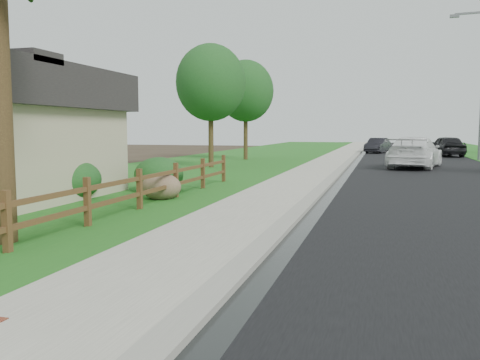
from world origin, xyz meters
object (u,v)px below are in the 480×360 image
(streetlight, at_px, (480,76))
(dark_car_mid, at_px, (446,146))
(ranch_fence, at_px, (116,193))
(white_suv, at_px, (415,152))

(streetlight, bearing_deg, dark_car_mid, 104.48)
(ranch_fence, height_order, white_suv, white_suv)
(white_suv, height_order, streetlight, streetlight)
(ranch_fence, relative_size, streetlight, 1.69)
(ranch_fence, relative_size, dark_car_mid, 3.60)
(ranch_fence, distance_m, dark_car_mid, 33.55)
(ranch_fence, xyz_separation_m, dark_car_mid, (10.80, 31.76, 0.20))
(streetlight, bearing_deg, ranch_fence, -114.42)
(ranch_fence, bearing_deg, streetlight, 65.58)
(ranch_fence, xyz_separation_m, streetlight, (12.11, 26.68, 5.04))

